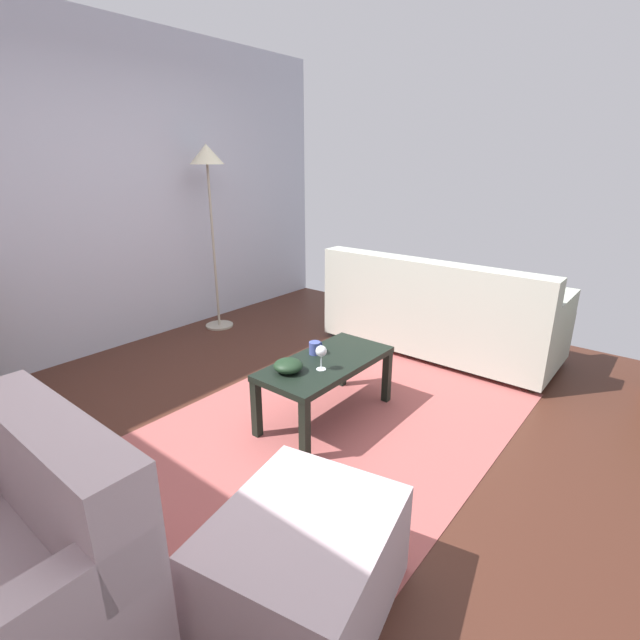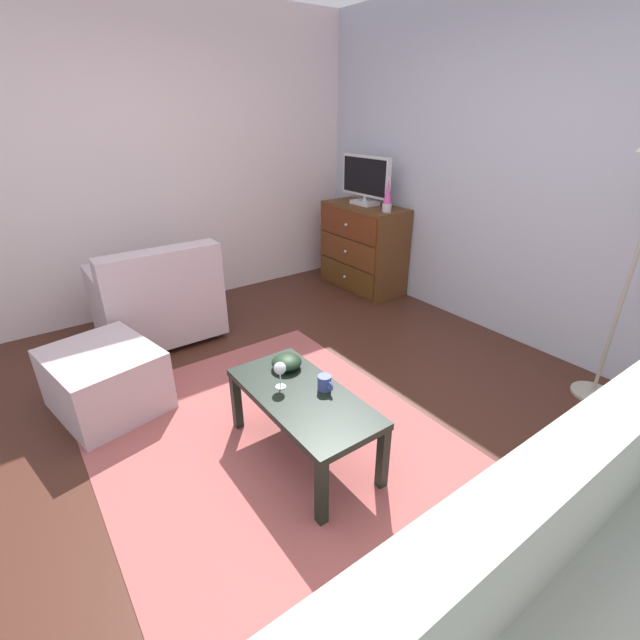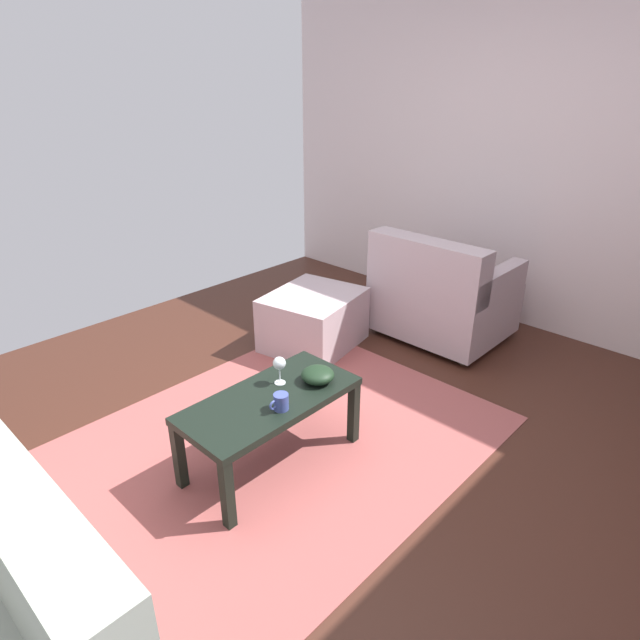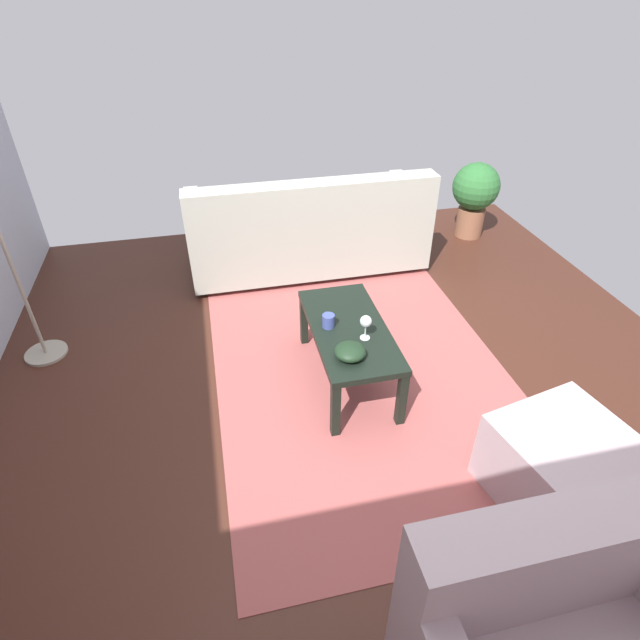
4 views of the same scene
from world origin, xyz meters
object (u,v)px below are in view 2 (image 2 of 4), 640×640
mug (325,383)px  wine_glass (280,369)px  bowl_decorative (287,362)px  armchair (158,300)px  coffee_table (303,403)px  ottoman (105,380)px  lava_lamp (388,197)px  dresser (363,248)px  tv (366,179)px

mug → wine_glass: bearing=-131.6°
mug → bowl_decorative: size_ratio=0.63×
mug → armchair: 2.00m
coffee_table → bowl_decorative: (-0.28, 0.07, 0.10)m
bowl_decorative → ottoman: bearing=-134.7°
lava_lamp → wine_glass: (1.33, -2.05, -0.52)m
dresser → bowl_decorative: 2.50m
dresser → lava_lamp: size_ratio=2.88×
tv → armchair: 2.38m
coffee_table → ottoman: bearing=-145.1°
coffee_table → armchair: armchair is taller
coffee_table → ottoman: (-1.14, -0.80, -0.15)m
wine_glass → bowl_decorative: bearing=138.4°
dresser → mug: dresser is taller
ottoman → tv: bearing=104.1°
coffee_table → wine_glass: (-0.13, -0.06, 0.17)m
dresser → bowl_decorative: size_ratio=5.30×
lava_lamp → armchair: lava_lamp is taller
tv → lava_lamp: tv is taller
mug → armchair: bearing=-171.2°
coffee_table → ottoman: 1.40m
coffee_table → mug: mug is taller
lava_lamp → coffee_table: 2.56m
dresser → tv: 0.71m
tv → wine_glass: 2.81m
tv → wine_glass: size_ratio=4.32×
bowl_decorative → ottoman: (-0.86, -0.87, -0.25)m
mug → ottoman: 1.52m
tv → lava_lamp: size_ratio=2.06×
mug → ottoman: (-1.18, -0.92, -0.25)m
lava_lamp → armchair: 2.33m
tv → wine_glass: bearing=-50.6°
armchair → ottoman: (0.79, -0.62, -0.14)m
tv → mug: tv is taller
mug → bowl_decorative: bearing=-171.2°
tv → armchair: tv is taller
wine_glass → ottoman: 1.30m
coffee_table → bowl_decorative: size_ratio=5.28×
dresser → coffee_table: size_ratio=1.00×
ottoman → lava_lamp: bearing=96.5°
dresser → wine_glass: 2.70m
dresser → tv: bearing=137.9°
mug → ottoman: mug is taller
dresser → wine_glass: (1.71, -2.09, 0.08)m
wine_glass → armchair: armchair is taller
lava_lamp → tv: bearing=170.5°
bowl_decorative → armchair: bearing=-171.3°
lava_lamp → ottoman: bearing=-83.5°
lava_lamp → wine_glass: lava_lamp is taller
lava_lamp → ottoman: size_ratio=0.47×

